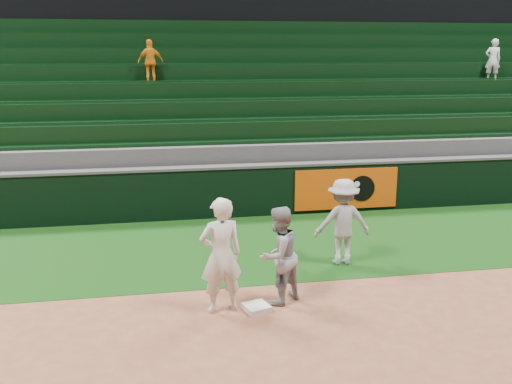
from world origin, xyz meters
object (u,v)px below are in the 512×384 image
first_baseman (221,255)px  baserunner (279,255)px  base_coach (343,222)px  first_base (256,307)px

first_baseman → baserunner: size_ratio=1.15×
first_baseman → base_coach: (2.46, 1.60, -0.08)m
first_base → baserunner: bearing=29.6°
first_baseman → first_base: bearing=161.7°
baserunner → base_coach: (1.53, 1.46, 0.03)m
base_coach → first_base: bearing=43.5°
first_baseman → baserunner: bearing=178.8°
base_coach → baserunner: bearing=45.9°
first_base → base_coach: base_coach is taller
first_baseman → base_coach: size_ratio=1.11×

